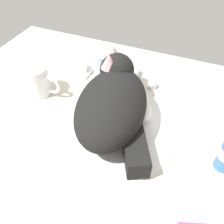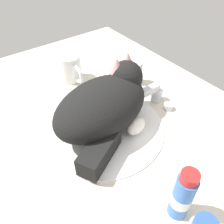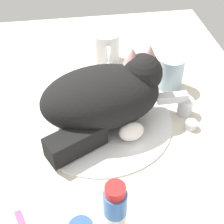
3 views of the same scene
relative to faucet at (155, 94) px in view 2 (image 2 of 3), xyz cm
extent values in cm
cube|color=beige|center=(0.00, -19.44, -4.17)|extent=(110.00, 82.50, 3.00)
cylinder|color=white|center=(0.00, -19.44, -2.25)|extent=(33.46, 33.46, 0.83)
cylinder|color=silver|center=(0.00, 0.91, -0.49)|extent=(3.60, 3.60, 4.35)
cube|color=silver|center=(0.00, -2.68, 2.69)|extent=(2.00, 7.19, 2.00)
cylinder|color=silver|center=(-5.15, 0.91, -1.77)|extent=(2.80, 2.80, 1.80)
cylinder|color=silver|center=(5.15, 0.91, -1.77)|extent=(2.80, 2.80, 1.80)
ellipsoid|color=black|center=(0.00, -19.44, 4.88)|extent=(20.06, 29.01, 13.43)
sphere|color=black|center=(-2.56, -9.54, 8.58)|extent=(10.13, 10.13, 9.04)
ellipsoid|color=white|center=(-2.32, -11.33, 6.56)|extent=(5.69, 6.47, 4.97)
cone|color=#DB9E9E|center=(-3.86, -11.76, 12.42)|extent=(4.56, 4.56, 4.07)
cone|color=#DB9E9E|center=(-4.39, -7.72, 12.42)|extent=(4.56, 4.56, 4.07)
cube|color=black|center=(8.42, -25.85, 0.69)|extent=(10.51, 14.00, 5.04)
ellipsoid|color=white|center=(7.25, -13.72, 0.44)|extent=(4.29, 6.02, 4.54)
cylinder|color=white|center=(-25.91, -14.57, 1.84)|extent=(7.62, 7.62, 9.01)
torus|color=white|center=(-20.90, -14.57, 1.84)|extent=(6.05, 1.00, 6.05)
cylinder|color=silver|center=(-11.00, 0.31, 1.71)|extent=(6.38, 6.38, 8.75)
cube|color=white|center=(-20.07, -0.56, -2.07)|extent=(9.00, 6.40, 1.20)
cube|color=white|center=(-20.07, -0.56, -0.23)|extent=(7.69, 6.06, 2.47)
cylinder|color=#3870C6|center=(27.93, -20.66, 3.02)|extent=(3.84, 3.84, 11.36)
cylinder|color=white|center=(27.93, -20.66, 2.45)|extent=(3.92, 3.92, 2.84)
cylinder|color=red|center=(27.93, -20.66, 9.60)|extent=(3.27, 3.27, 1.80)
camera|label=1|loc=(16.90, -59.70, 46.18)|focal=39.71mm
camera|label=2|loc=(37.61, -43.92, 43.87)|focal=37.77mm
camera|label=3|loc=(56.66, -25.55, 52.01)|focal=53.27mm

